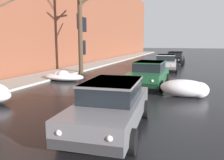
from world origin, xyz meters
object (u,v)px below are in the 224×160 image
at_px(sedan_grey_approaching_near_lane, 111,104).
at_px(sedan_silver_parked_kerbside_mid, 166,62).
at_px(sedan_black_parked_far_down_block, 175,58).
at_px(sedan_green_parked_kerbside_close, 149,73).
at_px(bare_tree_mid_block, 81,22).

height_order(sedan_grey_approaching_near_lane, sedan_silver_parked_kerbside_mid, same).
xyz_separation_m(sedan_grey_approaching_near_lane, sedan_silver_parked_kerbside_mid, (0.01, 14.73, 0.00)).
xyz_separation_m(sedan_grey_approaching_near_lane, sedan_black_parked_far_down_block, (0.42, 20.90, 0.00)).
distance_m(sedan_green_parked_kerbside_close, sedan_black_parked_far_down_block, 13.95).
height_order(sedan_grey_approaching_near_lane, sedan_black_parked_far_down_block, same).
distance_m(bare_tree_mid_block, sedan_green_parked_kerbside_close, 7.91).
height_order(bare_tree_mid_block, sedan_black_parked_far_down_block, bare_tree_mid_block).
bearing_deg(sedan_silver_parked_kerbside_mid, sedan_black_parked_far_down_block, 86.16).
distance_m(bare_tree_mid_block, sedan_grey_approaching_near_lane, 12.81).
bearing_deg(sedan_green_parked_kerbside_close, sedan_grey_approaching_near_lane, -88.94).
bearing_deg(sedan_silver_parked_kerbside_mid, sedan_grey_approaching_near_lane, -90.04).
xyz_separation_m(bare_tree_mid_block, sedan_green_parked_kerbside_close, (6.16, -3.69, -3.32)).
relative_size(bare_tree_mid_block, sedan_black_parked_far_down_block, 1.67).
xyz_separation_m(sedan_green_parked_kerbside_close, sedan_black_parked_far_down_block, (0.55, 13.94, 0.00)).
bearing_deg(sedan_green_parked_kerbside_close, bare_tree_mid_block, 149.12).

